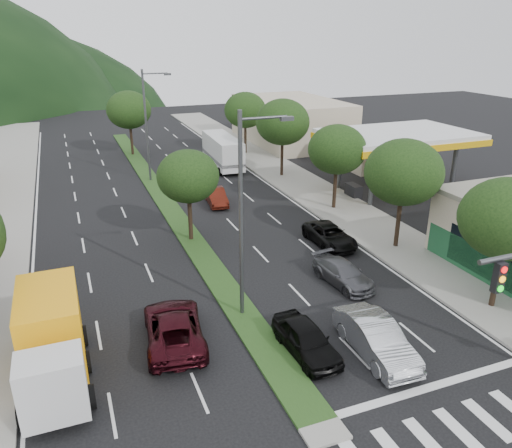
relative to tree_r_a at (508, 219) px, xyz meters
name	(u,v)px	position (x,y,z in m)	size (l,w,h in m)	color
ground	(318,425)	(-12.00, -4.00, -4.82)	(160.00, 160.00, 0.00)	black
sidewalk_right	(310,190)	(0.50, 21.00, -4.75)	(5.00, 90.00, 0.15)	gray
median	(161,196)	(-12.00, 24.00, -4.76)	(1.60, 56.00, 0.12)	#213E16
gas_canopy	(398,139)	(7.00, 18.00, -0.17)	(12.20, 8.20, 5.25)	silver
bldg_right_far	(291,121)	(7.50, 40.00, -2.22)	(10.00, 16.00, 5.20)	beige
tree_r_a	(508,219)	(0.00, 0.00, 0.00)	(4.60, 4.60, 6.63)	black
tree_r_b	(404,172)	(0.00, 8.00, 0.22)	(4.80, 4.80, 6.94)	black
tree_r_c	(337,149)	(0.00, 16.00, -0.07)	(4.40, 4.40, 6.48)	black
tree_r_d	(283,122)	(0.00, 26.00, 0.36)	(5.00, 5.00, 7.17)	black
tree_r_e	(245,110)	(0.00, 36.00, 0.07)	(4.60, 4.60, 6.71)	black
tree_med_near	(188,176)	(-12.00, 14.00, -0.39)	(4.00, 4.00, 6.02)	black
tree_med_far	(129,110)	(-12.00, 40.00, 0.19)	(4.80, 4.80, 6.94)	black
streetlight_near	(245,208)	(-11.79, 4.00, 0.76)	(2.60, 0.25, 10.00)	#47494C
streetlight_mid	(148,121)	(-11.79, 29.00, 0.76)	(2.60, 0.25, 10.00)	#47494C
sedan_silver	(376,338)	(-7.75, -1.15, -4.01)	(1.71, 4.89, 1.61)	#AFB2B7
suv_maroon	(174,327)	(-15.63, 2.93, -4.07)	(2.50, 5.41, 1.50)	black
car_queue_a	(306,339)	(-10.50, 0.00, -4.11)	(1.67, 4.16, 1.42)	black
car_queue_b	(343,273)	(-5.70, 5.00, -4.20)	(1.73, 4.25, 1.23)	#4E4E53
car_queue_c	(216,197)	(-8.26, 20.47, -4.17)	(1.37, 3.92, 1.29)	#4A150C
car_queue_d	(330,235)	(-3.73, 10.00, -4.18)	(2.13, 4.62, 1.28)	black
box_truck	(52,341)	(-20.62, 2.45, -3.24)	(2.68, 6.77, 3.33)	silver
motorhome	(223,151)	(-4.20, 31.32, -3.14)	(2.91, 8.30, 3.14)	silver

